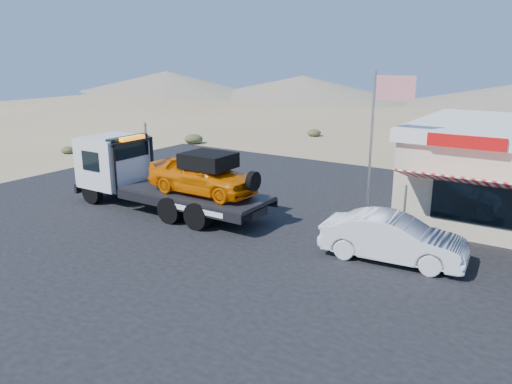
% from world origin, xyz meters
% --- Properties ---
extents(ground, '(120.00, 120.00, 0.00)m').
position_xyz_m(ground, '(0.00, 0.00, 0.00)').
color(ground, '#927753').
rests_on(ground, ground).
extents(asphalt_lot, '(32.00, 24.00, 0.02)m').
position_xyz_m(asphalt_lot, '(2.00, 3.00, 0.01)').
color(asphalt_lot, black).
rests_on(asphalt_lot, ground).
extents(tow_truck, '(9.25, 2.74, 3.09)m').
position_xyz_m(tow_truck, '(-3.47, 1.78, 1.66)').
color(tow_truck, black).
rests_on(tow_truck, asphalt_lot).
extents(white_sedan, '(4.78, 2.03, 1.53)m').
position_xyz_m(white_sedan, '(6.63, 1.78, 0.79)').
color(white_sedan, silver).
rests_on(white_sedan, asphalt_lot).
extents(flagpole, '(1.55, 0.10, 6.00)m').
position_xyz_m(flagpole, '(4.93, 4.50, 3.76)').
color(flagpole, '#99999E').
rests_on(flagpole, asphalt_lot).
extents(desert_scrub, '(26.06, 35.07, 0.76)m').
position_xyz_m(desert_scrub, '(-14.13, 10.52, 0.30)').
color(desert_scrub, '#414626').
rests_on(desert_scrub, ground).
extents(distant_hills, '(126.00, 48.00, 4.20)m').
position_xyz_m(distant_hills, '(-9.77, 55.14, 1.89)').
color(distant_hills, '#726B59').
rests_on(distant_hills, ground).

